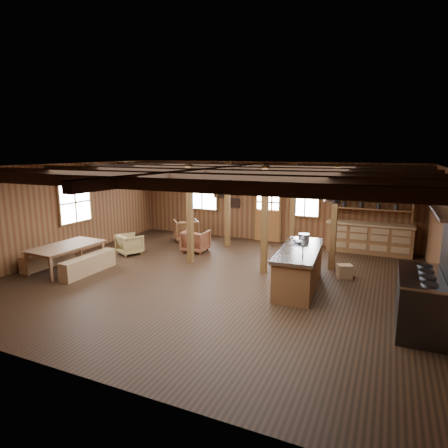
{
  "coord_description": "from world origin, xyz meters",
  "views": [
    {
      "loc": [
        3.9,
        -8.06,
        3.15
      ],
      "look_at": [
        -0.26,
        1.25,
        1.16
      ],
      "focal_mm": 30.0,
      "sensor_mm": 36.0,
      "label": 1
    }
  ],
  "objects_px": {
    "kitchen_island": "(299,268)",
    "dining_table": "(68,258)",
    "armchair_a": "(186,230)",
    "armchair_c": "(130,244)",
    "commercial_range": "(428,294)",
    "armchair_b": "(196,241)"
  },
  "relations": [
    {
      "from": "kitchen_island",
      "to": "dining_table",
      "type": "xyz_separation_m",
      "value": [
        -5.99,
        -1.2,
        -0.14
      ]
    },
    {
      "from": "kitchen_island",
      "to": "armchair_a",
      "type": "height_order",
      "value": "kitchen_island"
    },
    {
      "from": "dining_table",
      "to": "armchair_c",
      "type": "xyz_separation_m",
      "value": [
        0.52,
        1.95,
        -0.03
      ]
    },
    {
      "from": "kitchen_island",
      "to": "armchair_c",
      "type": "relative_size",
      "value": 3.73
    },
    {
      "from": "dining_table",
      "to": "commercial_range",
      "type": "bearing_deg",
      "value": -87.29
    },
    {
      "from": "armchair_a",
      "to": "armchair_c",
      "type": "xyz_separation_m",
      "value": [
        -0.72,
        -2.27,
        -0.07
      ]
    },
    {
      "from": "commercial_range",
      "to": "armchair_a",
      "type": "bearing_deg",
      "value": 149.96
    },
    {
      "from": "armchair_c",
      "to": "commercial_range",
      "type": "bearing_deg",
      "value": -167.16
    },
    {
      "from": "armchair_a",
      "to": "armchair_b",
      "type": "xyz_separation_m",
      "value": [
        1.01,
        -1.19,
        -0.04
      ]
    },
    {
      "from": "kitchen_island",
      "to": "armchair_a",
      "type": "xyz_separation_m",
      "value": [
        -4.74,
        3.01,
        -0.1
      ]
    },
    {
      "from": "dining_table",
      "to": "armchair_a",
      "type": "relative_size",
      "value": 2.28
    },
    {
      "from": "kitchen_island",
      "to": "armchair_b",
      "type": "relative_size",
      "value": 3.37
    },
    {
      "from": "armchair_a",
      "to": "dining_table",
      "type": "bearing_deg",
      "value": 35.01
    },
    {
      "from": "kitchen_island",
      "to": "dining_table",
      "type": "bearing_deg",
      "value": -172.77
    },
    {
      "from": "armchair_b",
      "to": "armchair_a",
      "type": "bearing_deg",
      "value": -52.1
    },
    {
      "from": "commercial_range",
      "to": "dining_table",
      "type": "bearing_deg",
      "value": 179.99
    },
    {
      "from": "dining_table",
      "to": "armchair_b",
      "type": "relative_size",
      "value": 2.52
    },
    {
      "from": "commercial_range",
      "to": "armchair_c",
      "type": "distance_m",
      "value": 8.26
    },
    {
      "from": "kitchen_island",
      "to": "dining_table",
      "type": "distance_m",
      "value": 6.11
    },
    {
      "from": "kitchen_island",
      "to": "commercial_range",
      "type": "distance_m",
      "value": 2.84
    },
    {
      "from": "commercial_range",
      "to": "armchair_b",
      "type": "relative_size",
      "value": 2.84
    },
    {
      "from": "dining_table",
      "to": "armchair_b",
      "type": "xyz_separation_m",
      "value": [
        2.26,
        3.03,
        0.01
      ]
    }
  ]
}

